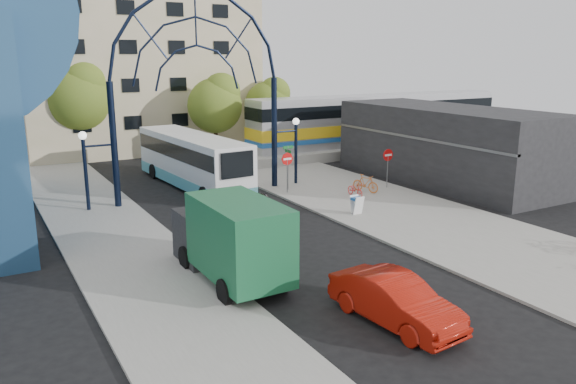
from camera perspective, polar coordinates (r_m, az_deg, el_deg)
ground at (r=22.47m, az=4.61°, el=-8.11°), size 120.00×120.00×0.00m
sidewalk_east at (r=30.20m, az=12.88°, el=-2.56°), size 8.00×56.00×0.12m
plaza_west at (r=25.15m, az=-15.87°, el=-6.05°), size 5.00×50.00×0.12m
gateway_arch at (r=33.33m, az=-9.25°, el=13.91°), size 13.64×0.44×12.10m
stop_sign at (r=34.18m, az=-0.08°, el=3.01°), size 0.80×0.07×2.50m
do_not_enter_sign at (r=36.08m, az=10.11°, el=3.33°), size 0.76×0.07×2.48m
street_name_sign at (r=34.86m, az=0.00°, el=3.45°), size 0.70×0.70×2.80m
sandwich_board at (r=29.98m, az=7.01°, el=-1.07°), size 0.55×0.61×0.99m
commercial_block_east at (r=39.37m, az=15.76°, el=4.66°), size 6.00×16.00×5.00m
apartment_block at (r=53.94m, az=-15.31°, el=11.81°), size 20.00×12.10×14.00m
train_platform at (r=51.12m, az=9.18°, el=4.59°), size 32.00×5.00×0.80m
train_car at (r=50.79m, az=9.29°, el=7.38°), size 25.10×3.05×4.20m
tree_north_a at (r=46.83m, az=-7.27°, el=9.02°), size 4.48×4.48×7.00m
tree_north_b at (r=47.83m, az=-20.47°, el=9.17°), size 5.12×5.12×8.00m
tree_north_c at (r=51.23m, az=-1.88°, el=9.14°), size 4.16×4.16×6.50m
city_bus at (r=36.95m, az=-9.69°, el=3.25°), size 3.49×12.39×3.36m
green_truck at (r=21.32m, az=-5.96°, el=-4.70°), size 2.55×6.49×3.26m
black_suv at (r=29.18m, az=-3.31°, el=-1.64°), size 3.21×4.88×1.25m
red_sedan at (r=18.43m, az=10.82°, el=-10.74°), size 2.10×4.88×1.56m
bike_near_a at (r=33.78m, az=6.85°, el=0.25°), size 0.65×1.60×0.82m
bike_near_b at (r=34.91m, az=7.87°, el=0.88°), size 1.12×1.88×1.09m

